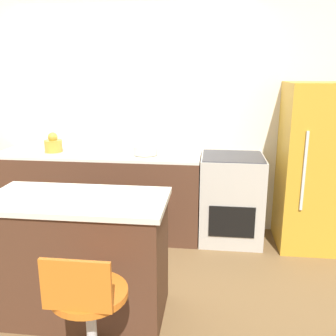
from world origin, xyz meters
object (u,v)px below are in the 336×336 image
refrigerator (315,167)px  kettle (53,144)px  mixing_bowl (145,150)px  oven_range (231,198)px  stool_chair (89,319)px

refrigerator → kettle: refrigerator is taller
kettle → mixing_bowl: 1.02m
oven_range → refrigerator: (0.83, -0.02, 0.38)m
kettle → oven_range: bearing=0.9°
stool_chair → kettle: (-1.06, 2.06, 0.58)m
refrigerator → kettle: (-2.78, -0.01, 0.18)m
kettle → refrigerator: bearing=0.2°
oven_range → stool_chair: oven_range is taller
mixing_bowl → refrigerator: bearing=0.3°
refrigerator → stool_chair: size_ratio=1.90×
oven_range → stool_chair: (-0.89, -2.09, -0.03)m
oven_range → stool_chair: bearing=-112.9°
kettle → mixing_bowl: (1.02, 0.00, -0.04)m
stool_chair → kettle: 2.39m
oven_range → kettle: size_ratio=4.36×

